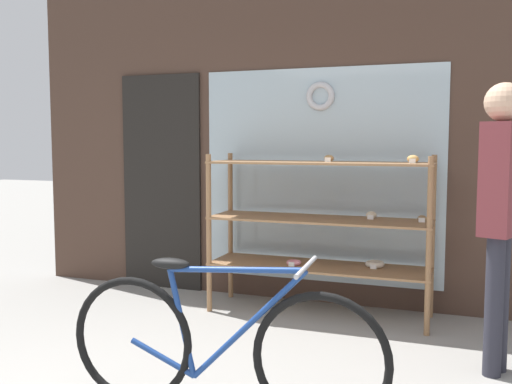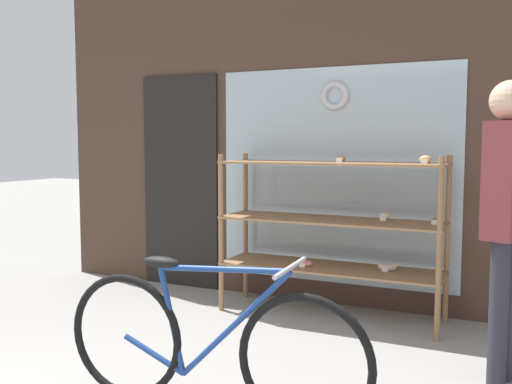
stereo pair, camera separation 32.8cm
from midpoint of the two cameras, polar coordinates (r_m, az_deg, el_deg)
storefront_facade at (r=5.20m, az=2.26°, el=9.24°), size 5.45×0.13×3.77m
display_case at (r=4.76m, az=4.56°, el=-2.83°), size 1.84×0.52×1.35m
bicycle at (r=3.13m, az=-6.67°, el=-15.07°), size 1.77×0.46×0.85m
pedestrian at (r=3.74m, az=21.02°, el=-0.92°), size 0.28×0.36×1.81m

